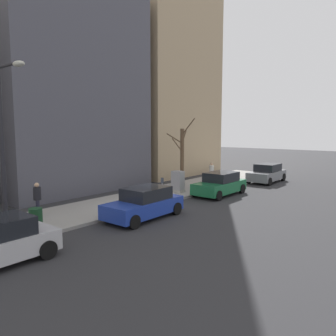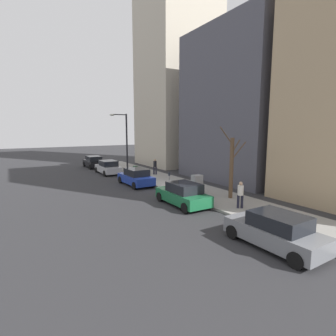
{
  "view_description": "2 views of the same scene",
  "coord_description": "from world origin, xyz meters",
  "px_view_note": "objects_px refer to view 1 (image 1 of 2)",
  "views": [
    {
      "loc": [
        -11.94,
        12.75,
        4.33
      ],
      "look_at": [
        1.81,
        -4.08,
        1.78
      ],
      "focal_mm": 35.0,
      "sensor_mm": 36.0,
      "label": 1
    },
    {
      "loc": [
        -10.63,
        -19.91,
        4.97
      ],
      "look_at": [
        1.27,
        -0.34,
        1.59
      ],
      "focal_mm": 28.0,
      "sensor_mm": 36.0,
      "label": 2
    }
  ],
  "objects_px": {
    "utility_box": "(178,182)",
    "bare_tree": "(182,155)",
    "pedestrian_midblock": "(37,198)",
    "parked_car_grey": "(267,173)",
    "parked_car_blue": "(144,203)",
    "streetlamp": "(5,138)",
    "pedestrian_near_meter": "(211,172)",
    "parked_car_green": "(220,184)",
    "parking_meter": "(162,186)",
    "trash_bin": "(36,219)",
    "office_tower_left": "(153,54)",
    "office_block_center": "(49,91)"
  },
  "relations": [
    {
      "from": "utility_box",
      "to": "bare_tree",
      "type": "height_order",
      "value": "bare_tree"
    },
    {
      "from": "pedestrian_midblock",
      "to": "parked_car_grey",
      "type": "bearing_deg",
      "value": 103.26
    },
    {
      "from": "parked_car_grey",
      "to": "parked_car_blue",
      "type": "bearing_deg",
      "value": 88.68
    },
    {
      "from": "parked_car_blue",
      "to": "streetlamp",
      "type": "bearing_deg",
      "value": 75.99
    },
    {
      "from": "utility_box",
      "to": "pedestrian_near_meter",
      "type": "relative_size",
      "value": 0.86
    },
    {
      "from": "utility_box",
      "to": "streetlamp",
      "type": "height_order",
      "value": "streetlamp"
    },
    {
      "from": "parked_car_green",
      "to": "parking_meter",
      "type": "relative_size",
      "value": 3.12
    },
    {
      "from": "trash_bin",
      "to": "parked_car_grey",
      "type": "bearing_deg",
      "value": -96.53
    },
    {
      "from": "office_tower_left",
      "to": "pedestrian_midblock",
      "type": "bearing_deg",
      "value": 114.54
    },
    {
      "from": "streetlamp",
      "to": "office_block_center",
      "type": "height_order",
      "value": "office_block_center"
    },
    {
      "from": "parked_car_grey",
      "to": "parked_car_blue",
      "type": "xyz_separation_m",
      "value": [
        0.2,
        14.58,
        0.0
      ]
    },
    {
      "from": "parked_car_green",
      "to": "office_tower_left",
      "type": "xyz_separation_m",
      "value": [
        11.58,
        -6.32,
        11.07
      ]
    },
    {
      "from": "pedestrian_midblock",
      "to": "office_block_center",
      "type": "distance_m",
      "value": 11.79
    },
    {
      "from": "parked_car_blue",
      "to": "pedestrian_midblock",
      "type": "distance_m",
      "value": 5.15
    },
    {
      "from": "streetlamp",
      "to": "pedestrian_near_meter",
      "type": "xyz_separation_m",
      "value": [
        1.05,
        -16.06,
        -2.93
      ]
    },
    {
      "from": "trash_bin",
      "to": "pedestrian_midblock",
      "type": "xyz_separation_m",
      "value": [
        1.82,
        -1.11,
        0.49
      ]
    },
    {
      "from": "office_block_center",
      "to": "parked_car_blue",
      "type": "bearing_deg",
      "value": 168.79
    },
    {
      "from": "pedestrian_midblock",
      "to": "parked_car_green",
      "type": "bearing_deg",
      "value": 96.59
    },
    {
      "from": "office_block_center",
      "to": "bare_tree",
      "type": "bearing_deg",
      "value": -145.77
    },
    {
      "from": "utility_box",
      "to": "pedestrian_midblock",
      "type": "relative_size",
      "value": 0.86
    },
    {
      "from": "utility_box",
      "to": "bare_tree",
      "type": "xyz_separation_m",
      "value": [
        1.31,
        -2.22,
        1.61
      ]
    },
    {
      "from": "parked_car_blue",
      "to": "office_block_center",
      "type": "bearing_deg",
      "value": -12.21
    },
    {
      "from": "utility_box",
      "to": "office_tower_left",
      "type": "distance_m",
      "value": 16.35
    },
    {
      "from": "parked_car_grey",
      "to": "bare_tree",
      "type": "xyz_separation_m",
      "value": [
        3.9,
        6.56,
        1.72
      ]
    },
    {
      "from": "parked_car_green",
      "to": "trash_bin",
      "type": "xyz_separation_m",
      "value": [
        1.94,
        11.91,
        -0.14
      ]
    },
    {
      "from": "parked_car_blue",
      "to": "bare_tree",
      "type": "xyz_separation_m",
      "value": [
        3.7,
        -8.02,
        1.72
      ]
    },
    {
      "from": "parking_meter",
      "to": "office_tower_left",
      "type": "bearing_deg",
      "value": -46.11
    },
    {
      "from": "parked_car_grey",
      "to": "utility_box",
      "type": "xyz_separation_m",
      "value": [
        2.59,
        8.78,
        0.11
      ]
    },
    {
      "from": "parked_car_grey",
      "to": "pedestrian_near_meter",
      "type": "relative_size",
      "value": 2.54
    },
    {
      "from": "pedestrian_near_meter",
      "to": "office_tower_left",
      "type": "bearing_deg",
      "value": 6.51
    },
    {
      "from": "parked_car_green",
      "to": "parking_meter",
      "type": "distance_m",
      "value": 4.44
    },
    {
      "from": "parked_car_green",
      "to": "utility_box",
      "type": "bearing_deg",
      "value": 34.01
    },
    {
      "from": "office_block_center",
      "to": "parking_meter",
      "type": "bearing_deg",
      "value": -175.58
    },
    {
      "from": "utility_box",
      "to": "office_block_center",
      "type": "distance_m",
      "value": 12.04
    },
    {
      "from": "parking_meter",
      "to": "office_block_center",
      "type": "bearing_deg",
      "value": 4.42
    },
    {
      "from": "parked_car_green",
      "to": "pedestrian_midblock",
      "type": "relative_size",
      "value": 2.54
    },
    {
      "from": "parked_car_blue",
      "to": "streetlamp",
      "type": "xyz_separation_m",
      "value": [
        1.37,
        5.94,
        3.28
      ]
    },
    {
      "from": "parked_car_blue",
      "to": "trash_bin",
      "type": "relative_size",
      "value": 4.7
    },
    {
      "from": "pedestrian_midblock",
      "to": "pedestrian_near_meter",
      "type": "bearing_deg",
      "value": 109.95
    },
    {
      "from": "pedestrian_near_meter",
      "to": "pedestrian_midblock",
      "type": "height_order",
      "value": "same"
    },
    {
      "from": "parked_car_green",
      "to": "trash_bin",
      "type": "height_order",
      "value": "parked_car_green"
    },
    {
      "from": "parking_meter",
      "to": "office_tower_left",
      "type": "xyz_separation_m",
      "value": [
        10.09,
        -10.49,
        10.83
      ]
    },
    {
      "from": "parked_car_green",
      "to": "parked_car_blue",
      "type": "relative_size",
      "value": 1.0
    },
    {
      "from": "streetlamp",
      "to": "office_block_center",
      "type": "relative_size",
      "value": 0.45
    },
    {
      "from": "office_tower_left",
      "to": "streetlamp",
      "type": "bearing_deg",
      "value": 117.61
    },
    {
      "from": "bare_tree",
      "to": "trash_bin",
      "type": "height_order",
      "value": "bare_tree"
    },
    {
      "from": "pedestrian_midblock",
      "to": "office_block_center",
      "type": "relative_size",
      "value": 0.11
    },
    {
      "from": "parked_car_grey",
      "to": "parked_car_green",
      "type": "relative_size",
      "value": 1.0
    },
    {
      "from": "pedestrian_near_meter",
      "to": "parked_car_blue",
      "type": "bearing_deg",
      "value": 131.0
    },
    {
      "from": "utility_box",
      "to": "bare_tree",
      "type": "distance_m",
      "value": 3.03
    }
  ]
}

